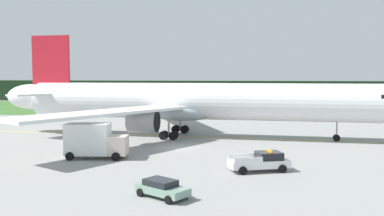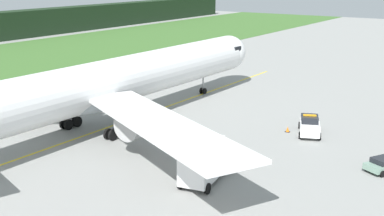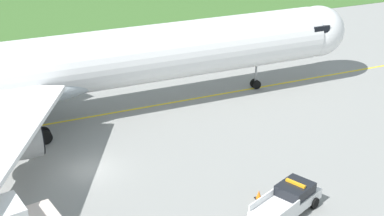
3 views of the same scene
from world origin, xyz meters
name	(u,v)px [view 1 (image 1 of 3)]	position (x,y,z in m)	size (l,w,h in m)	color
ground	(179,148)	(0.00, 0.00, 0.00)	(320.00, 320.00, 0.00)	gray
grass_verge	(229,110)	(0.00, 56.09, 0.02)	(320.00, 44.73, 0.04)	#3B652B
distant_tree_line	(239,92)	(0.00, 85.38, 3.58)	(288.00, 6.14, 7.17)	black
taxiway_centerline_main	(198,137)	(0.72, 9.24, 0.00)	(79.97, 0.30, 0.01)	yellow
airliner	(193,102)	(-0.06, 9.25, 5.03)	(59.62, 50.74, 14.96)	white
ops_pickup_truck	(261,162)	(10.37, -10.74, 0.90)	(5.89, 4.02, 1.94)	white
catering_truck	(94,140)	(-7.29, -8.28, 1.94)	(6.79, 3.59, 3.91)	beige
staff_car	(162,188)	(3.62, -20.53, 0.70)	(4.39, 3.47, 1.30)	gray
apron_cone	(253,163)	(9.53, -8.56, 0.30)	(0.49, 0.49, 0.62)	black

